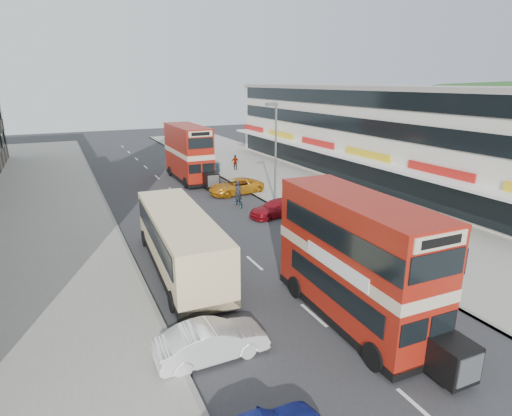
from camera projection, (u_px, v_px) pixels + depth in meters
ground at (342, 340)px, 16.29m from camera, size 160.00×160.00×0.00m
road_surface at (191, 207)px, 33.56m from camera, size 12.00×90.00×0.01m
pavement_right at (316, 190)px, 38.48m from camera, size 12.00×90.00×0.15m
pavement_left at (22, 228)px, 28.60m from camera, size 12.00×90.00×0.15m
kerb_left at (112, 216)px, 31.03m from camera, size 0.20×90.00×0.16m
kerb_right at (259, 197)px, 36.05m from camera, size 0.20×90.00×0.16m
commercial_row at (374, 133)px, 42.13m from camera, size 9.90×46.20×9.30m
street_lamp at (275, 146)px, 33.12m from camera, size 1.00×0.20×8.12m
bus_main at (356, 260)px, 16.94m from camera, size 2.84×9.46×5.17m
bus_second at (189, 153)px, 41.79m from camera, size 2.67×9.68×5.33m
coach at (180, 240)px, 21.97m from camera, size 3.33×11.01×2.88m
car_left_front at (211, 341)px, 15.08m from camera, size 4.13×1.46×1.36m
car_right_a at (276, 208)px, 31.10m from camera, size 4.47×2.27×1.24m
car_right_b at (236, 187)px, 37.20m from camera, size 5.16×2.79×1.38m
car_right_c at (199, 167)px, 45.24m from camera, size 4.50×1.92×1.52m
pedestrian_near at (335, 207)px, 30.15m from camera, size 0.75×0.65×1.70m
pedestrian_far at (235, 162)px, 46.79m from camera, size 1.02×0.56×1.65m
cyclist at (238, 198)px, 33.44m from camera, size 0.64×1.63×2.08m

